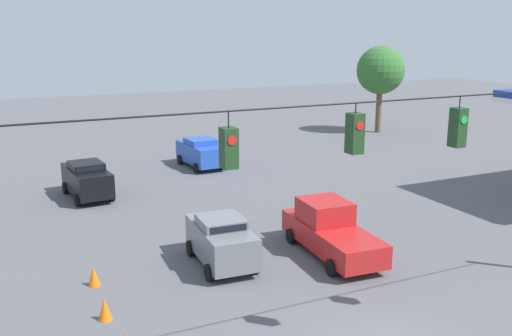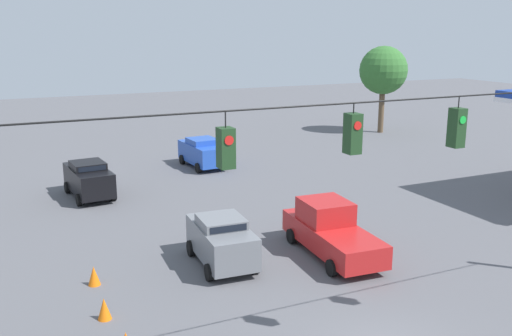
% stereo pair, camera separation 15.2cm
% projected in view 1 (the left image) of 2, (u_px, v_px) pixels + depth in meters
% --- Properties ---
extents(overhead_signal_span, '(23.72, 0.38, 7.70)m').
position_uv_depth(overhead_signal_span, '(405.00, 188.00, 14.37)').
color(overhead_signal_span, slate).
rests_on(overhead_signal_span, ground_plane).
extents(pickup_truck_red_crossing_near, '(2.45, 5.61, 2.12)m').
position_uv_depth(pickup_truck_red_crossing_near, '(330.00, 231.00, 23.05)').
color(pickup_truck_red_crossing_near, red).
rests_on(pickup_truck_red_crossing_near, ground_plane).
extents(sedan_black_withflow_far, '(2.32, 4.37, 1.96)m').
position_uv_depth(sedan_black_withflow_far, '(87.00, 179.00, 30.80)').
color(sedan_black_withflow_far, black).
rests_on(sedan_black_withflow_far, ground_plane).
extents(sedan_grey_withflow_mid, '(2.19, 4.00, 1.92)m').
position_uv_depth(sedan_grey_withflow_mid, '(221.00, 240.00, 21.99)').
color(sedan_grey_withflow_mid, slate).
rests_on(sedan_grey_withflow_mid, ground_plane).
extents(sedan_blue_oncoming_deep, '(2.30, 4.35, 1.91)m').
position_uv_depth(sedan_blue_oncoming_deep, '(201.00, 152.00, 37.63)').
color(sedan_blue_oncoming_deep, '#234CB2').
rests_on(sedan_blue_oncoming_deep, ground_plane).
extents(traffic_cone_second, '(0.44, 0.44, 0.71)m').
position_uv_depth(traffic_cone_second, '(105.00, 309.00, 17.89)').
color(traffic_cone_second, orange).
rests_on(traffic_cone_second, ground_plane).
extents(traffic_cone_third, '(0.44, 0.44, 0.71)m').
position_uv_depth(traffic_cone_third, '(94.00, 276.00, 20.28)').
color(traffic_cone_third, orange).
rests_on(traffic_cone_third, ground_plane).
extents(tree_horizon_left, '(4.15, 4.15, 7.52)m').
position_uv_depth(tree_horizon_left, '(381.00, 71.00, 49.30)').
color(tree_horizon_left, brown).
rests_on(tree_horizon_left, ground_plane).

